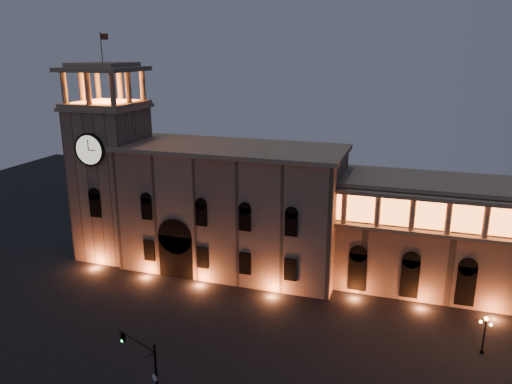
% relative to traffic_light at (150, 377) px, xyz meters
% --- Properties ---
extents(ground, '(160.00, 160.00, 0.00)m').
position_rel_traffic_light_xyz_m(ground, '(-2.23, 8.91, -3.88)').
color(ground, black).
rests_on(ground, ground).
extents(government_building, '(30.80, 12.80, 17.60)m').
position_rel_traffic_light_xyz_m(government_building, '(-4.31, 30.84, 4.89)').
color(government_building, '#8F735D').
rests_on(government_building, ground).
extents(clock_tower, '(9.80, 9.80, 32.40)m').
position_rel_traffic_light_xyz_m(clock_tower, '(-22.73, 29.89, 8.62)').
color(clock_tower, '#8F735D').
rests_on(clock_tower, ground).
extents(colonnade_wing, '(40.60, 11.50, 14.50)m').
position_rel_traffic_light_xyz_m(colonnade_wing, '(29.77, 32.83, 3.45)').
color(colonnade_wing, '#896D58').
rests_on(colonnade_wing, ground).
extents(traffic_light, '(4.99, 2.39, 7.39)m').
position_rel_traffic_light_xyz_m(traffic_light, '(0.00, 0.00, 0.00)').
color(traffic_light, black).
rests_on(traffic_light, ground).
extents(street_lamp_near, '(1.39, 0.62, 4.18)m').
position_rel_traffic_light_xyz_m(street_lamp_near, '(27.77, 18.70, -1.39)').
color(street_lamp_near, black).
rests_on(street_lamp_near, ground).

